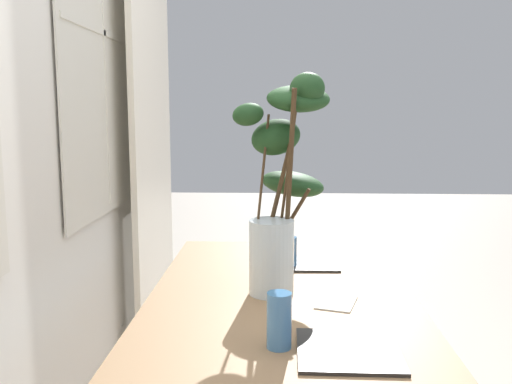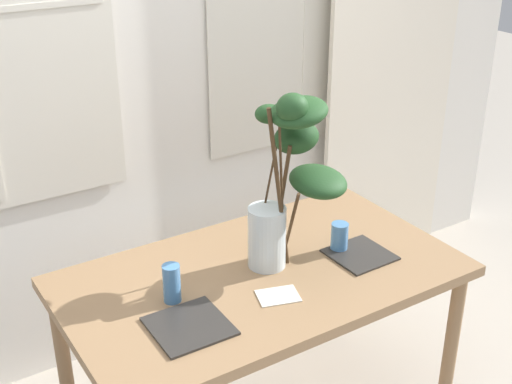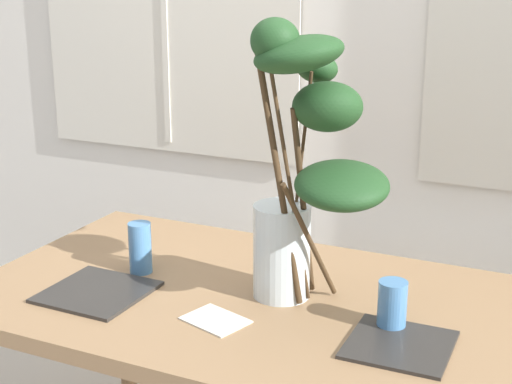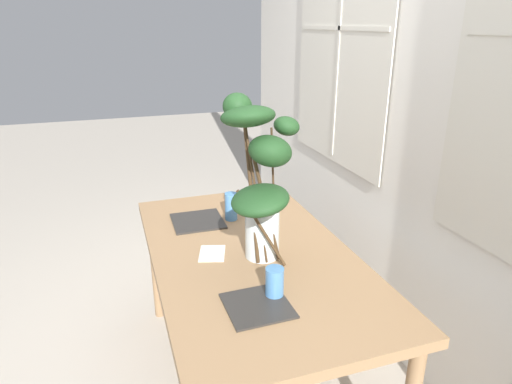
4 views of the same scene
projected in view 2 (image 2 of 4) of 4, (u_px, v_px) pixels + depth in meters
name	position (u px, v px, depth m)	size (l,w,h in m)	color
back_wall_with_windows	(154.00, 14.00, 2.90)	(4.31, 0.14, 3.10)	silver
curtain_sheer_side	(393.00, 68.00, 3.55)	(0.83, 0.03, 2.36)	silver
dining_table	(262.00, 288.00, 2.64)	(1.51, 0.86, 0.72)	#93704C
vase_with_branches	(289.00, 177.00, 2.51)	(0.40, 0.38, 0.72)	silver
drinking_glass_blue_left	(172.00, 283.00, 2.41)	(0.06, 0.06, 0.14)	#4C84BC
drinking_glass_blue_right	(339.00, 237.00, 2.74)	(0.07, 0.07, 0.12)	#4C84BC
plate_square_left	(189.00, 326.00, 2.30)	(0.25, 0.25, 0.01)	#2D2B28
plate_square_right	(360.00, 255.00, 2.72)	(0.23, 0.23, 0.01)	#2D2B28
napkin_folded	(278.00, 296.00, 2.46)	(0.15, 0.11, 0.00)	silver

